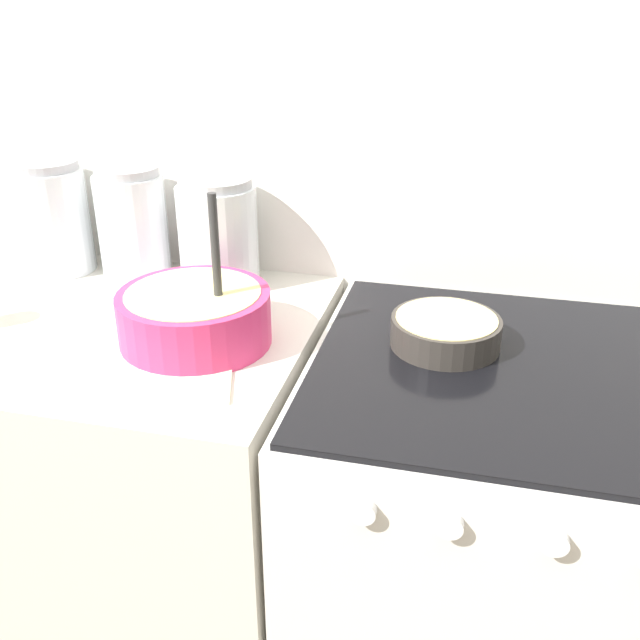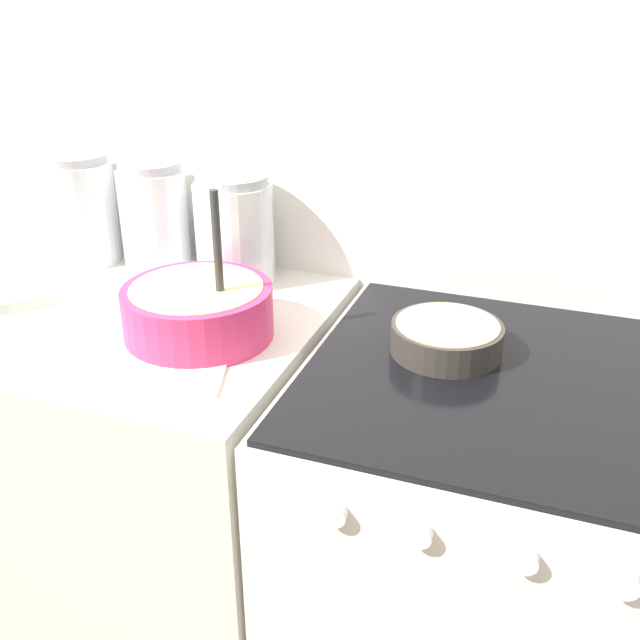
# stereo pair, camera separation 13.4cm
# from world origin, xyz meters

# --- Properties ---
(wall_back) EXTENTS (4.59, 0.05, 2.40)m
(wall_back) POSITION_xyz_m (0.00, 0.71, 1.20)
(wall_back) COLOR white
(wall_back) RESTS_ON ground_plane
(countertop_cabinet) EXTENTS (0.79, 0.69, 0.91)m
(countertop_cabinet) POSITION_xyz_m (-0.40, 0.34, 0.46)
(countertop_cabinet) COLOR silver
(countertop_cabinet) RESTS_ON ground_plane
(stove) EXTENTS (0.73, 0.71, 0.91)m
(stove) POSITION_xyz_m (0.38, 0.34, 0.45)
(stove) COLOR white
(stove) RESTS_ON ground_plane
(mixing_bowl) EXTENTS (0.29, 0.29, 0.30)m
(mixing_bowl) POSITION_xyz_m (-0.21, 0.30, 0.97)
(mixing_bowl) COLOR #E0336B
(mixing_bowl) RESTS_ON countertop_cabinet
(baking_pan) EXTENTS (0.21, 0.21, 0.06)m
(baking_pan) POSITION_xyz_m (0.26, 0.40, 0.94)
(baking_pan) COLOR #38332D
(baking_pan) RESTS_ON stove
(storage_jar_left) EXTENTS (0.17, 0.17, 0.26)m
(storage_jar_left) POSITION_xyz_m (-0.67, 0.58, 1.02)
(storage_jar_left) COLOR silver
(storage_jar_left) RESTS_ON countertop_cabinet
(storage_jar_middle) EXTENTS (0.16, 0.16, 0.26)m
(storage_jar_middle) POSITION_xyz_m (-0.47, 0.58, 1.02)
(storage_jar_middle) COLOR silver
(storage_jar_middle) RESTS_ON countertop_cabinet
(storage_jar_right) EXTENTS (0.18, 0.18, 0.25)m
(storage_jar_right) POSITION_xyz_m (-0.26, 0.58, 1.02)
(storage_jar_right) COLOR silver
(storage_jar_right) RESTS_ON countertop_cabinet
(recipe_page) EXTENTS (0.28, 0.29, 0.01)m
(recipe_page) POSITION_xyz_m (-0.21, 0.18, 0.91)
(recipe_page) COLOR beige
(recipe_page) RESTS_ON countertop_cabinet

